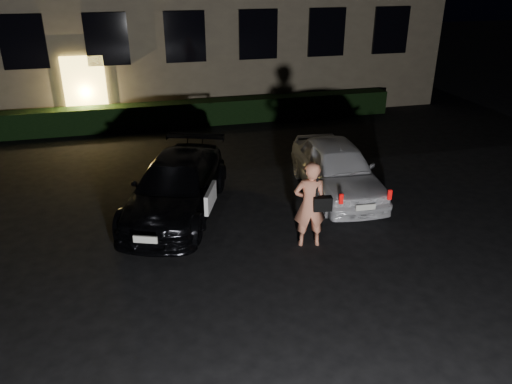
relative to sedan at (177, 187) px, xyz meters
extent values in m
plane|color=black|center=(1.21, -3.60, -0.64)|extent=(80.00, 80.00, 0.00)
cube|color=#E8C152|center=(-2.29, 7.34, 0.61)|extent=(1.40, 0.10, 2.50)
cube|color=black|center=(-3.99, 7.34, 2.36)|extent=(1.40, 0.10, 1.70)
cube|color=black|center=(-1.39, 7.34, 2.36)|extent=(1.40, 0.10, 1.70)
cube|color=black|center=(1.21, 7.34, 2.36)|extent=(1.40, 0.10, 1.70)
cube|color=black|center=(3.81, 7.34, 2.36)|extent=(1.40, 0.10, 1.70)
cube|color=black|center=(6.41, 7.34, 2.36)|extent=(1.40, 0.10, 1.70)
cube|color=black|center=(9.01, 7.34, 2.36)|extent=(1.40, 0.10, 1.70)
cube|color=black|center=(1.21, 6.90, -0.21)|extent=(15.00, 0.70, 0.85)
imported|color=black|center=(0.00, 0.00, 0.00)|extent=(3.23, 4.74, 1.27)
cube|color=white|center=(0.61, -1.09, 0.15)|extent=(0.40, 0.88, 0.42)
cube|color=silver|center=(-0.81, -2.12, -0.08)|extent=(0.45, 0.20, 0.14)
imported|color=white|center=(3.97, 0.13, 0.03)|extent=(1.80, 3.98, 1.33)
cube|color=red|center=(3.31, -1.70, 0.09)|extent=(0.08, 0.06, 0.22)
cube|color=red|center=(4.41, -1.76, 0.09)|extent=(0.08, 0.06, 0.22)
cube|color=silver|center=(3.86, -1.78, -0.13)|extent=(0.44, 0.07, 0.13)
imported|color=#D98161|center=(2.44, -2.14, 0.27)|extent=(0.72, 0.53, 1.82)
cube|color=black|center=(2.64, -2.30, 0.34)|extent=(0.39, 0.22, 0.29)
cube|color=black|center=(2.53, -2.24, 0.75)|extent=(0.05, 0.07, 0.56)
camera|label=1|loc=(-0.79, -10.53, 4.61)|focal=35.00mm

